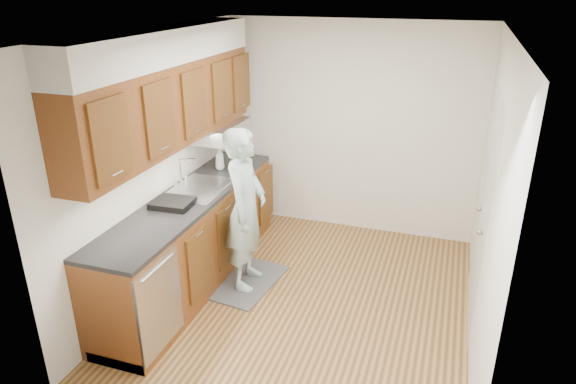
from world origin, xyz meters
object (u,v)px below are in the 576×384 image
(person, at_px, (245,199))
(soap_bottle_c, at_px, (236,160))
(soap_bottle_a, at_px, (220,158))
(soap_bottle_b, at_px, (239,161))
(steel_can, at_px, (235,165))
(dish_rack, at_px, (173,203))

(person, relative_size, soap_bottle_c, 10.49)
(soap_bottle_a, height_order, soap_bottle_b, soap_bottle_a)
(person, height_order, steel_can, person)
(person, distance_m, soap_bottle_b, 0.81)
(person, height_order, soap_bottle_a, person)
(soap_bottle_b, bearing_deg, dish_rack, -100.61)
(soap_bottle_a, bearing_deg, person, -49.44)
(soap_bottle_b, height_order, soap_bottle_c, soap_bottle_b)
(soap_bottle_c, distance_m, dish_rack, 1.18)
(soap_bottle_b, relative_size, dish_rack, 0.60)
(soap_bottle_a, distance_m, steel_can, 0.18)
(soap_bottle_b, xyz_separation_m, soap_bottle_c, (-0.07, 0.09, -0.02))
(steel_can, bearing_deg, soap_bottle_a, -177.01)
(steel_can, bearing_deg, soap_bottle_b, 8.96)
(soap_bottle_b, height_order, steel_can, soap_bottle_b)
(soap_bottle_b, bearing_deg, soap_bottle_c, 128.24)
(steel_can, distance_m, dish_rack, 1.08)
(soap_bottle_a, distance_m, soap_bottle_b, 0.23)
(soap_bottle_b, bearing_deg, soap_bottle_a, -175.62)
(soap_bottle_b, distance_m, steel_can, 0.07)
(soap_bottle_c, relative_size, dish_rack, 0.49)
(person, distance_m, steel_can, 0.82)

